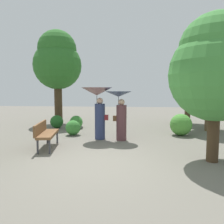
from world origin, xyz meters
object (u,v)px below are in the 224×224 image
person_right (120,108)px  tree_far_back (189,79)px  tree_near_right (216,67)px  person_left (98,102)px  park_bench (45,132)px  tree_mid_right (210,73)px  tree_near_left (57,61)px

person_right → tree_far_back: size_ratio=0.49×
tree_near_right → person_left: bearing=144.5°
park_bench → tree_mid_right: (6.21, 3.73, 2.11)m
park_bench → person_left: bearing=-53.5°
person_left → tree_far_back: 6.36m
person_left → person_right: 0.88m
person_right → park_bench: bearing=126.2°
park_bench → person_right: bearing=-68.6°
tree_mid_right → person_left: bearing=-155.2°
person_left → park_bench: bearing=141.2°
tree_near_left → person_right: bearing=-46.7°
park_bench → tree_far_back: bearing=-53.9°
person_left → tree_near_right: 4.28m
person_right → park_bench: 2.77m
person_left → tree_far_back: tree_far_back is taller
person_right → tree_far_back: tree_far_back is taller
person_right → tree_mid_right: (3.91, 2.32, 1.42)m
person_left → person_right: person_left is taller
person_left → park_bench: 2.30m
tree_near_left → tree_mid_right: (7.61, -1.60, -0.86)m
person_left → tree_near_left: tree_near_left is taller
person_left → park_bench: person_left is taller
tree_near_right → tree_mid_right: tree_mid_right is taller
park_bench → tree_near_left: bearing=4.7°
tree_mid_right → park_bench: bearing=-149.0°
person_left → tree_far_back: (4.35, 4.51, 1.08)m
park_bench → tree_far_back: (5.80, 6.04, 2.00)m
person_right → tree_far_back: bearing=-32.4°
person_left → tree_near_right: tree_near_right is taller
tree_near_right → tree_mid_right: (1.36, 4.61, 0.19)m
tree_near_left → tree_near_right: tree_near_left is taller
person_right → tree_near_right: size_ratio=0.48×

